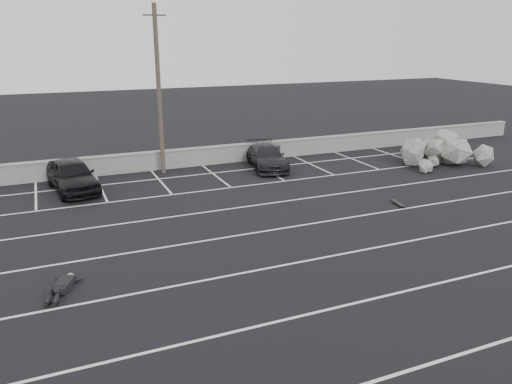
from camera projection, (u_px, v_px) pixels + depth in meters
name	position (u px, v px, depth m)	size (l,w,h in m)	color
ground	(297.00, 263.00, 16.64)	(120.00, 120.00, 0.00)	black
seawall	(185.00, 157.00, 28.77)	(50.00, 0.45, 1.06)	gray
stall_lines	(245.00, 220.00, 20.47)	(36.00, 20.05, 0.01)	silver
car_left	(72.00, 175.00, 24.19)	(1.85, 4.61, 1.57)	black
car_right	(267.00, 157.00, 28.47)	(1.82, 4.48, 1.30)	black
utility_pole	(159.00, 91.00, 26.35)	(1.18, 0.24, 8.85)	#4C4238
trash_bin	(276.00, 153.00, 30.17)	(0.82, 0.82, 0.95)	#27282A
riprap_pile	(438.00, 154.00, 29.43)	(5.67, 4.47, 1.73)	#A09D95
person	(65.00, 280.00, 14.94)	(1.71, 2.45, 0.46)	black
skateboard	(399.00, 204.00, 22.28)	(0.35, 0.86, 0.10)	black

